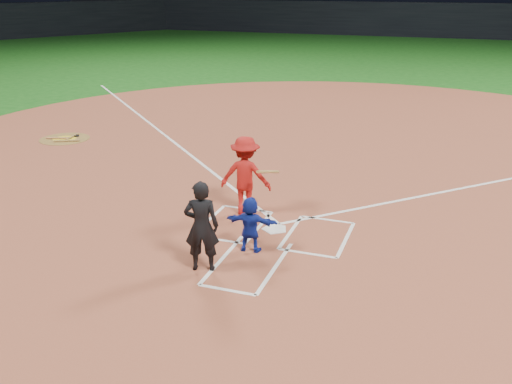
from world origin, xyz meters
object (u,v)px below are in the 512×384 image
(on_deck_circle, at_px, (65,139))
(umpire, at_px, (202,226))
(batter_at_plate, at_px, (245,176))
(home_plate, at_px, (275,229))
(catcher, at_px, (250,224))

(on_deck_circle, relative_size, umpire, 0.96)
(umpire, xyz_separation_m, batter_at_plate, (-0.21, 2.90, 0.04))
(home_plate, xyz_separation_m, on_deck_circle, (-9.21, 4.85, -0.00))
(on_deck_circle, relative_size, catcher, 1.47)
(catcher, relative_size, batter_at_plate, 0.62)
(home_plate, bearing_deg, batter_at_plate, -36.16)
(home_plate, distance_m, catcher, 1.30)
(home_plate, xyz_separation_m, umpire, (-0.73, -2.21, 0.88))
(batter_at_plate, bearing_deg, on_deck_circle, 153.32)
(catcher, xyz_separation_m, batter_at_plate, (-0.79, 1.85, 0.35))
(catcher, bearing_deg, on_deck_circle, -37.25)
(on_deck_circle, bearing_deg, catcher, -33.52)
(catcher, height_order, batter_at_plate, batter_at_plate)
(on_deck_circle, relative_size, batter_at_plate, 0.91)
(home_plate, distance_m, umpire, 2.49)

